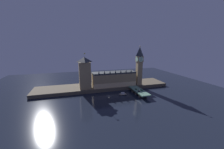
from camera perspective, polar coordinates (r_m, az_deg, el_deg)
The scene contains 15 objects.
ground_plane at distance 201.00m, azimuth -1.22°, elevation -8.90°, with size 400.00×400.00×0.00m, color black.
embankment at distance 235.94m, azimuth -3.68°, elevation -4.98°, with size 220.00×42.00×5.26m.
parliament_hall at distance 228.65m, azimuth 0.78°, elevation -1.79°, with size 71.51×21.40×28.04m.
clock_tower at distance 235.45m, azimuth 11.27°, elevation 4.08°, with size 10.52×10.63×65.43m.
victoria_tower at distance 216.20m, azimuth -11.24°, elevation 0.67°, with size 17.63×17.63×55.11m.
bridge at distance 210.58m, azimuth 11.12°, elevation -6.89°, with size 13.97×46.00×6.12m.
car_northbound_lead at distance 211.32m, azimuth 9.98°, elevation -6.04°, with size 1.84×4.32×1.55m.
car_northbound_trail at distance 203.66m, azimuth 11.11°, elevation -6.82°, with size 1.98×4.22×1.40m.
car_southbound_lead at distance 209.10m, azimuth 12.21°, elevation -6.35°, with size 2.00×4.46×1.40m.
pedestrian_mid_walk at distance 212.54m, azimuth 12.62°, elevation -5.97°, with size 0.38×0.38×1.84m.
pedestrian_far_rail at distance 216.89m, azimuth 8.32°, elevation -5.46°, with size 0.38×0.38×1.60m.
street_lamp_near at distance 193.58m, azimuth 11.44°, elevation -6.90°, with size 1.34×0.60×5.91m.
street_lamp_mid at distance 211.68m, azimuth 12.77°, elevation -5.13°, with size 1.34×0.60×6.77m.
street_lamp_far at distance 218.72m, azimuth 7.89°, elevation -4.50°, with size 1.34×0.60×5.94m.
boat_upstream at distance 204.52m, azimuth 4.50°, elevation -8.12°, with size 11.66×5.21×3.94m.
Camera 1 is at (-48.01, -181.02, 72.99)m, focal length 22.00 mm.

